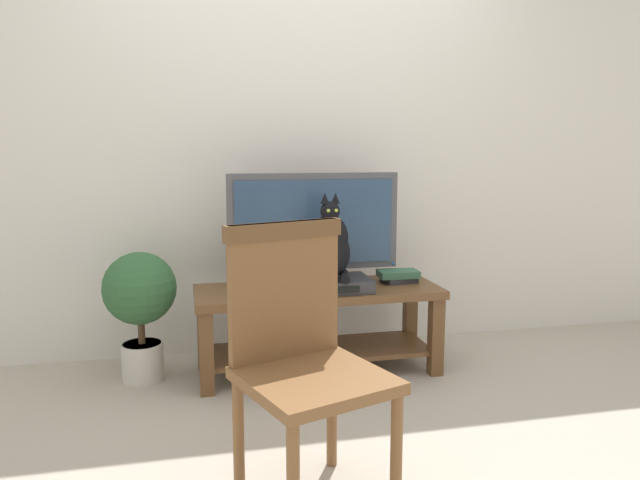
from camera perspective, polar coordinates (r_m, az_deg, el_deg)
The scene contains 9 objects.
ground_plane at distance 2.91m, azimuth 1.04°, elevation -15.99°, with size 12.00×12.00×0.00m, color #ADA393.
back_wall at distance 3.67m, azimuth -2.85°, elevation 11.59°, with size 7.00×0.12×2.80m, color silver.
tv_stand at distance 3.29m, azimuth -0.19°, elevation -6.97°, with size 1.31×0.48×0.47m.
tv at distance 3.29m, azimuth -0.59°, elevation 1.41°, with size 0.94×0.20×0.61m.
media_box at distance 3.18m, azimuth 0.78°, elevation -4.23°, with size 0.44×0.28×0.07m.
cat at distance 3.13m, azimuth 0.86°, elevation -0.59°, with size 0.23×0.29×0.45m.
wooden_chair at distance 2.09m, azimuth -1.81°, elevation -9.85°, with size 0.57×0.57×0.96m.
book_stack at distance 3.40m, azimuth 7.45°, elevation -3.40°, with size 0.22×0.16×0.07m.
potted_plant at distance 3.28m, azimuth -16.68°, elevation -5.44°, with size 0.38×0.38×0.68m.
Camera 1 is at (-0.63, -2.57, 1.21)m, focal length 33.78 mm.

